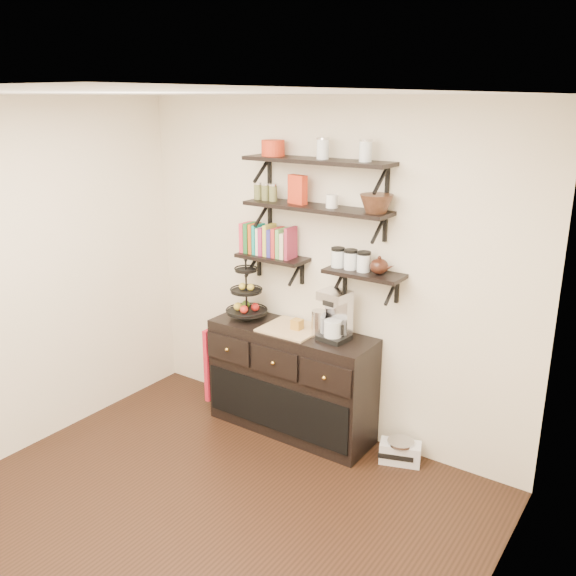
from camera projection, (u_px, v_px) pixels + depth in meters
The scene contains 22 objects.
floor at pixel (178, 537), 3.89m from camera, with size 3.50×3.50×0.00m, color black.
ceiling at pixel (149, 94), 3.08m from camera, with size 3.50×3.50×0.02m, color white.
back_wall at pixel (324, 272), 4.86m from camera, with size 3.50×0.02×2.70m, color white.
right_wall at pixel (465, 432), 2.54m from camera, with size 0.02×3.50×2.70m, color white.
shelf_top at pixel (317, 161), 4.49m from camera, with size 1.20×0.27×0.23m.
shelf_mid at pixel (316, 208), 4.60m from camera, with size 1.20×0.27×0.23m.
shelf_low_left at pixel (273, 258), 4.97m from camera, with size 0.60×0.25×0.23m.
shelf_low_right at pixel (364, 274), 4.52m from camera, with size 0.60×0.25×0.23m.
cookbooks at pixel (267, 241), 4.96m from camera, with size 0.43×0.15×0.26m.
glass_canisters at pixel (350, 261), 4.55m from camera, with size 0.32×0.10×0.13m.
sideboard at pixel (291, 380), 5.03m from camera, with size 1.40×0.50×0.92m.
fruit_stand at pixel (247, 299), 5.09m from camera, with size 0.34×0.34×0.50m.
candle at pixel (297, 324), 4.85m from camera, with size 0.08×0.08×0.08m, color #A87526.
coffee_maker at pixel (336, 316), 4.64m from camera, with size 0.24×0.23×0.39m.
thermal_carafe at pixel (319, 324), 4.70m from camera, with size 0.11×0.11×0.22m, color silver.
apron at pixel (216, 362), 5.34m from camera, with size 0.04×0.28×0.66m, color maroon.
radio at pixel (400, 452), 4.66m from camera, with size 0.34×0.26×0.18m.
recipe_box at pixel (298, 189), 4.65m from camera, with size 0.16×0.06×0.22m, color red.
walnut_bowl at pixel (376, 204), 4.30m from camera, with size 0.24×0.24×0.13m, color black, non-canonical shape.
ramekins at pixel (332, 201), 4.50m from camera, with size 0.09×0.09×0.10m, color white.
teapot at pixel (379, 265), 4.42m from camera, with size 0.18×0.14×0.14m, color black, non-canonical shape.
red_pot at pixel (273, 148), 4.68m from camera, with size 0.18×0.18×0.12m, color red.
Camera 1 is at (2.41, -2.27, 2.68)m, focal length 38.00 mm.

